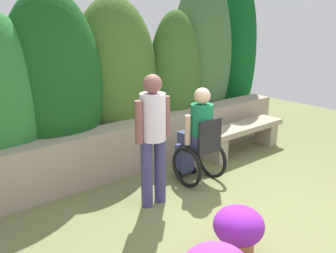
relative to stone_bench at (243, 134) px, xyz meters
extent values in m
plane|color=olive|center=(-1.64, -1.59, -0.32)|extent=(11.48, 11.48, 0.00)
cube|color=#A0917C|center=(-1.64, 0.57, 0.04)|extent=(5.75, 0.41, 0.72)
ellipsoid|color=#184F1C|center=(-2.79, 1.04, 0.98)|extent=(1.39, 0.98, 2.59)
ellipsoid|color=#3F6525|center=(-1.71, 1.22, 0.95)|extent=(1.46, 1.02, 2.53)
ellipsoid|color=#345C23|center=(-0.65, 1.00, 0.85)|extent=(1.01, 0.71, 2.33)
ellipsoid|color=#3F6838|center=(0.18, 1.19, 1.18)|extent=(1.28, 0.89, 3.00)
ellipsoid|color=#0D521D|center=(1.27, 1.26, 1.18)|extent=(0.93, 0.65, 2.99)
cube|color=gray|center=(-0.66, 0.00, -0.13)|extent=(0.20, 0.35, 0.38)
cube|color=gray|center=(0.66, 0.00, -0.13)|extent=(0.20, 0.35, 0.38)
cube|color=gray|center=(0.00, 0.00, 0.11)|extent=(1.68, 0.42, 0.09)
cube|color=black|center=(-1.42, -0.40, 0.18)|extent=(0.40, 0.40, 0.06)
cube|color=black|center=(-1.42, -0.58, 0.41)|extent=(0.40, 0.04, 0.40)
cube|color=black|center=(-1.42, -0.08, -0.22)|extent=(0.28, 0.12, 0.03)
torus|color=black|center=(-1.66, -0.40, -0.04)|extent=(0.05, 0.56, 0.56)
torus|color=black|center=(-1.18, -0.40, -0.04)|extent=(0.05, 0.56, 0.56)
cylinder|color=black|center=(-1.56, -0.15, -0.27)|extent=(0.03, 0.10, 0.10)
cylinder|color=black|center=(-1.28, -0.15, -0.27)|extent=(0.03, 0.10, 0.10)
cube|color=#3E4372|center=(-1.42, -0.30, 0.29)|extent=(0.30, 0.40, 0.16)
cube|color=#3E4372|center=(-1.42, -0.10, -0.05)|extent=(0.26, 0.14, 0.43)
cylinder|color=#1A7948|center=(-1.42, -0.42, 0.54)|extent=(0.30, 0.30, 0.50)
cylinder|color=beige|center=(-1.61, -0.36, 0.46)|extent=(0.08, 0.08, 0.40)
cylinder|color=beige|center=(-1.23, -0.36, 0.46)|extent=(0.08, 0.08, 0.40)
sphere|color=beige|center=(-1.42, -0.42, 0.90)|extent=(0.22, 0.22, 0.22)
cylinder|color=#3E3B6F|center=(-2.39, -0.49, 0.10)|extent=(0.14, 0.14, 0.83)
cylinder|color=#3E3B6F|center=(-2.19, -0.49, 0.10)|extent=(0.14, 0.14, 0.83)
cylinder|color=silver|center=(-2.29, -0.49, 0.79)|extent=(0.30, 0.30, 0.55)
cylinder|color=brown|center=(-2.49, -0.49, 0.76)|extent=(0.09, 0.09, 0.50)
cylinder|color=brown|center=(-2.09, -0.49, 0.76)|extent=(0.09, 0.09, 0.50)
sphere|color=brown|center=(-2.29, -0.49, 1.17)|extent=(0.22, 0.22, 0.22)
cylinder|color=#AD6443|center=(-2.29, -1.81, -0.21)|extent=(0.31, 0.31, 0.21)
ellipsoid|color=#214B1C|center=(-2.29, -1.81, -0.06)|extent=(0.34, 0.34, 0.13)
ellipsoid|color=purple|center=(-2.29, -1.81, -0.01)|extent=(0.49, 0.49, 0.37)
camera|label=1|loc=(-4.80, -3.76, 1.89)|focal=39.66mm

